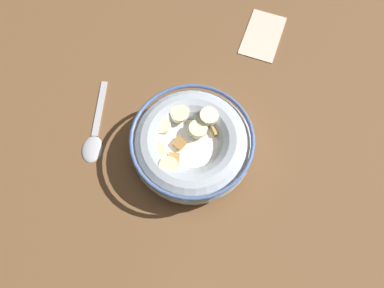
# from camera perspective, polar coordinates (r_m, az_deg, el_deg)

# --- Properties ---
(ground_plane) EXTENTS (1.00, 1.00, 0.02)m
(ground_plane) POSITION_cam_1_polar(r_m,az_deg,el_deg) (0.58, -0.00, -1.49)
(ground_plane) COLOR brown
(cereal_bowl) EXTENTS (0.18, 0.18, 0.05)m
(cereal_bowl) POSITION_cam_1_polar(r_m,az_deg,el_deg) (0.55, -0.02, -0.03)
(cereal_bowl) COLOR #B2BCC6
(cereal_bowl) RESTS_ON ground_plane
(spoon) EXTENTS (0.15, 0.04, 0.01)m
(spoon) POSITION_cam_1_polar(r_m,az_deg,el_deg) (0.60, -14.93, 0.85)
(spoon) COLOR #B7B7BC
(spoon) RESTS_ON ground_plane
(folded_napkin) EXTENTS (0.12, 0.10, 0.00)m
(folded_napkin) POSITION_cam_1_polar(r_m,az_deg,el_deg) (0.69, 10.85, 16.15)
(folded_napkin) COLOR beige
(folded_napkin) RESTS_ON ground_plane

